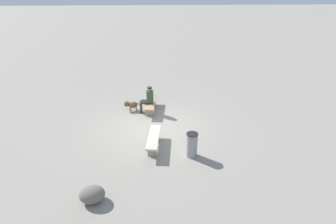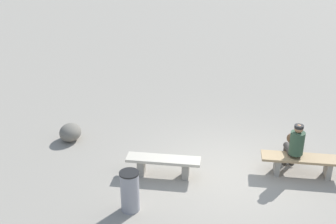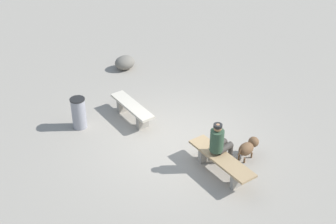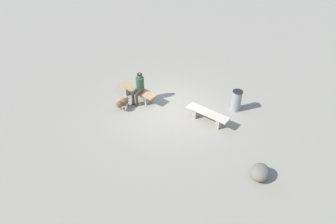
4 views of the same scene
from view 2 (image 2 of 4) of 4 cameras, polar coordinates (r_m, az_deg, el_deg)
ground at (r=9.74m, az=9.23°, el=-8.47°), size 210.00×210.00×0.06m
bench_left at (r=9.38m, az=-0.39°, el=-7.03°), size 1.69×0.62×0.44m
bench_right at (r=9.87m, az=18.24°, el=-6.53°), size 1.89×0.71×0.45m
seated_person at (r=9.74m, az=17.25°, el=-4.31°), size 0.33×0.63×1.24m
dog at (r=10.65m, az=17.14°, el=-4.21°), size 0.31×0.73×0.48m
trash_bin at (r=8.30m, az=-5.00°, el=-10.74°), size 0.39×0.39×0.86m
boulder at (r=11.22m, az=-12.97°, el=-2.69°), size 0.59×0.71×0.45m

